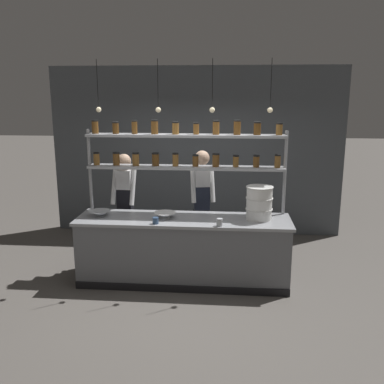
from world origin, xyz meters
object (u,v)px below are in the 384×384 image
object	(u,v)px
chef_center	(202,198)
prep_bowl_center_front	(100,214)
serving_cup_front	(220,222)
spice_shelf_unit	(185,154)
container_stack	(259,203)
prep_bowl_near_left	(165,215)
chef_left	(125,201)
serving_cup_by_board	(156,221)

from	to	relation	value
chef_center	prep_bowl_center_front	distance (m)	1.56
prep_bowl_center_front	serving_cup_front	distance (m)	1.69
spice_shelf_unit	container_stack	world-z (taller)	spice_shelf_unit
spice_shelf_unit	prep_bowl_near_left	xyz separation A→B (m)	(-0.24, -0.35, -0.80)
spice_shelf_unit	container_stack	size ratio (longest dim) A/B	6.20
prep_bowl_near_left	container_stack	bearing A→B (deg)	2.87
chef_center	prep_bowl_near_left	distance (m)	0.90
spice_shelf_unit	chef_center	size ratio (longest dim) A/B	1.60
spice_shelf_unit	chef_left	size ratio (longest dim) A/B	1.64
spice_shelf_unit	chef_center	xyz separation A→B (m)	(0.22, 0.42, -0.74)
chef_left	prep_bowl_center_front	xyz separation A→B (m)	(-0.21, -0.61, -0.03)
chef_center	prep_bowl_center_front	size ratio (longest dim) A/B	5.91
container_stack	serving_cup_front	bearing A→B (deg)	-146.06
spice_shelf_unit	chef_left	bearing A→B (deg)	163.70
prep_bowl_center_front	chef_left	bearing A→B (deg)	71.15
chef_center	serving_cup_by_board	xyz separation A→B (m)	(-0.54, -1.04, -0.05)
container_stack	prep_bowl_center_front	bearing A→B (deg)	-178.71
chef_center	serving_cup_front	bearing A→B (deg)	-86.99
serving_cup_front	container_stack	bearing A→B (deg)	33.94
prep_bowl_near_left	serving_cup_front	distance (m)	0.80
spice_shelf_unit	prep_bowl_near_left	bearing A→B (deg)	-124.20
container_stack	chef_left	bearing A→B (deg)	164.04
spice_shelf_unit	serving_cup_front	bearing A→B (deg)	-51.48
prep_bowl_center_front	serving_cup_by_board	bearing A→B (deg)	-18.54
prep_bowl_center_front	serving_cup_front	size ratio (longest dim) A/B	2.96
spice_shelf_unit	serving_cup_front	xyz separation A→B (m)	(0.51, -0.64, -0.79)
chef_left	prep_bowl_near_left	size ratio (longest dim) A/B	5.71
serving_cup_by_board	chef_left	bearing A→B (deg)	124.70
chef_center	container_stack	world-z (taller)	chef_center
spice_shelf_unit	serving_cup_front	world-z (taller)	spice_shelf_unit
serving_cup_front	serving_cup_by_board	xyz separation A→B (m)	(-0.83, 0.03, -0.01)
container_stack	prep_bowl_center_front	size ratio (longest dim) A/B	1.53
container_stack	serving_cup_front	size ratio (longest dim) A/B	4.52
chef_center	prep_bowl_near_left	size ratio (longest dim) A/B	5.85
chef_center	prep_bowl_near_left	bearing A→B (deg)	-132.86
serving_cup_by_board	chef_center	bearing A→B (deg)	62.45
container_stack	serving_cup_front	distance (m)	0.65
prep_bowl_near_left	serving_cup_front	size ratio (longest dim) A/B	2.99
serving_cup_front	serving_cup_by_board	bearing A→B (deg)	178.26
prep_bowl_center_front	serving_cup_front	xyz separation A→B (m)	(1.66, -0.30, 0.01)
prep_bowl_center_front	chef_center	bearing A→B (deg)	29.11
prep_bowl_center_front	serving_cup_by_board	xyz separation A→B (m)	(0.82, -0.28, 0.00)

